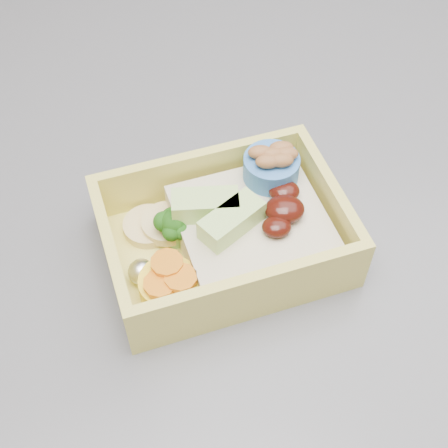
{
  "coord_description": "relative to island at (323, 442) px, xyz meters",
  "views": [
    {
      "loc": [
        -0.15,
        -0.37,
        1.29
      ],
      "look_at": [
        -0.13,
        -0.11,
        0.95
      ],
      "focal_mm": 50.0,
      "sensor_mm": 36.0,
      "label": 1
    }
  ],
  "objects": [
    {
      "name": "bento_box",
      "position": [
        -0.13,
        -0.01,
        0.48
      ],
      "size": [
        0.19,
        0.16,
        0.06
      ],
      "rotation": [
        0.0,
        0.0,
        0.27
      ],
      "color": "#DFD25C",
      "rests_on": "island"
    },
    {
      "name": "island",
      "position": [
        0.0,
        0.0,
        0.0
      ],
      "size": [
        1.24,
        0.84,
        0.92
      ],
      "color": "brown",
      "rests_on": "ground"
    }
  ]
}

